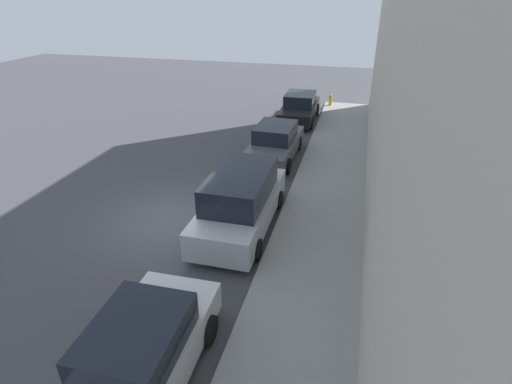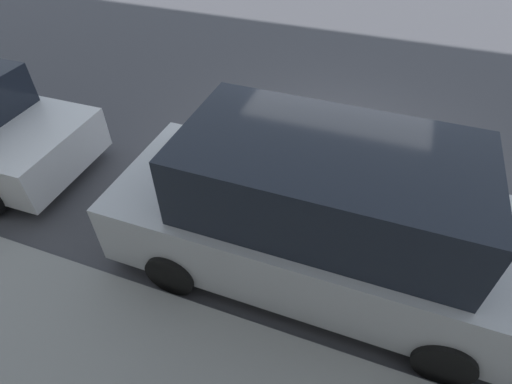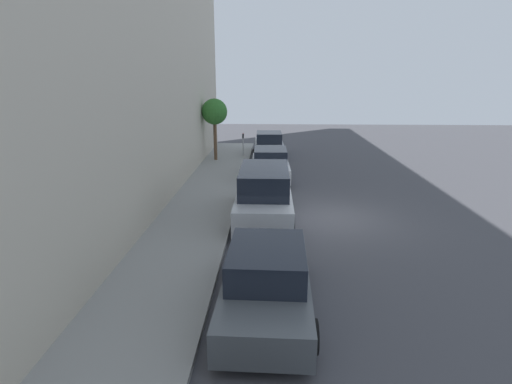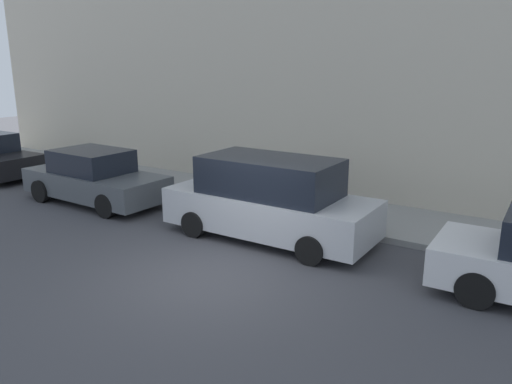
% 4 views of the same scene
% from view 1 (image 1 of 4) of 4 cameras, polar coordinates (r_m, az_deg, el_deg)
% --- Properties ---
extents(ground_plane, '(60.00, 60.00, 0.00)m').
position_cam_1_polar(ground_plane, '(13.54, -12.20, -3.88)').
color(ground_plane, '#424247').
extents(sidewalk, '(2.72, 32.00, 0.15)m').
position_cam_1_polar(sidewalk, '(12.30, 8.69, -6.60)').
color(sidewalk, gray).
rests_on(sidewalk, ground_plane).
extents(parked_sedan_second, '(1.92, 4.54, 1.54)m').
position_cam_1_polar(parked_sedan_second, '(8.31, -16.52, -22.02)').
color(parked_sedan_second, silver).
rests_on(parked_sedan_second, ground_plane).
extents(parked_minivan_third, '(2.02, 4.91, 1.90)m').
position_cam_1_polar(parked_minivan_third, '(12.44, -2.21, -1.31)').
color(parked_minivan_third, '#B7BABF').
rests_on(parked_minivan_third, ground_plane).
extents(parked_sedan_fourth, '(1.92, 4.55, 1.54)m').
position_cam_1_polar(parked_sedan_fourth, '(17.71, 2.70, 6.97)').
color(parked_sedan_fourth, '#4C5156').
rests_on(parked_sedan_fourth, ground_plane).
extents(parked_sedan_fifth, '(1.92, 4.52, 1.54)m').
position_cam_1_polar(parked_sedan_fifth, '(23.31, 6.24, 11.87)').
color(parked_sedan_fifth, black).
rests_on(parked_sedan_fifth, ground_plane).
extents(fire_hydrant, '(0.20, 0.20, 0.69)m').
position_cam_1_polar(fire_hydrant, '(26.30, 10.60, 12.83)').
color(fire_hydrant, gold).
rests_on(fire_hydrant, sidewalk).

